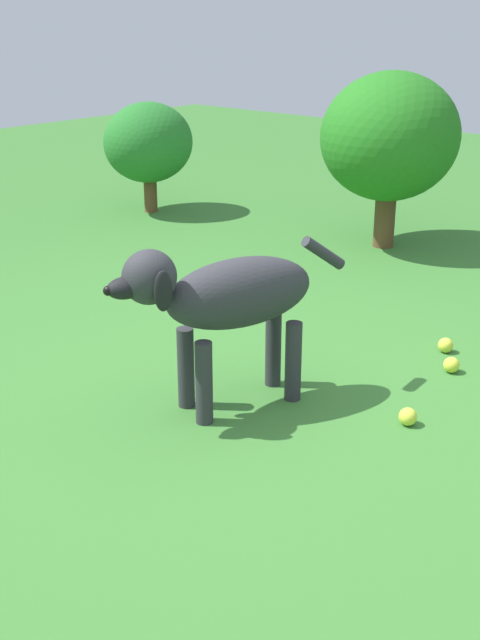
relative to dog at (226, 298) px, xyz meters
name	(u,v)px	position (x,y,z in m)	size (l,w,h in m)	color
ground	(235,406)	(0.02, -0.03, -0.43)	(14.00, 14.00, 0.00)	#38722D
dog	(226,298)	(0.00, 0.00, 0.00)	(0.92, 0.44, 0.65)	#2D2D33
tennis_ball_0	(408,417)	(0.32, -0.59, -0.40)	(0.07, 0.07, 0.07)	#D1DC3D
tennis_ball_1	(446,345)	(1.00, -0.38, -0.40)	(0.07, 0.07, 0.07)	#CAD23D
tennis_ball_2	(451,365)	(0.83, -0.50, -0.40)	(0.07, 0.07, 0.07)	#D2D93C
shrub_near	(390,137)	(2.24, 0.70, 0.24)	(0.90, 0.81, 1.06)	brown
shrub_far	(148,143)	(1.90, 2.46, 0.07)	(0.66, 0.60, 0.78)	brown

